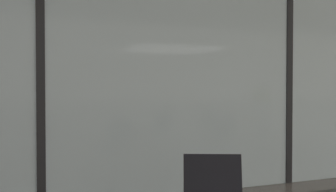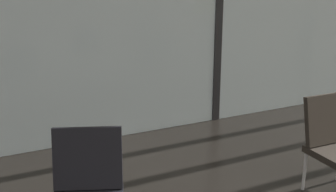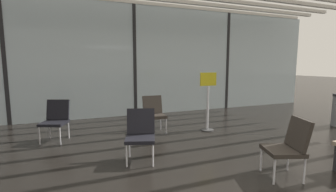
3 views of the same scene
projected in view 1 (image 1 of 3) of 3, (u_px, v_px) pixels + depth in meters
name	position (u px, v px, depth m)	size (l,w,h in m)	color
glass_curtain_wall	(287.00, 67.00, 5.46)	(14.00, 0.08, 3.48)	silver
window_mullion_0	(40.00, 61.00, 4.26)	(0.10, 0.12, 3.48)	black
window_mullion_1	(287.00, 67.00, 5.46)	(0.10, 0.12, 3.48)	black
parked_airplane	(124.00, 56.00, 9.24)	(11.76, 4.47, 4.47)	silver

